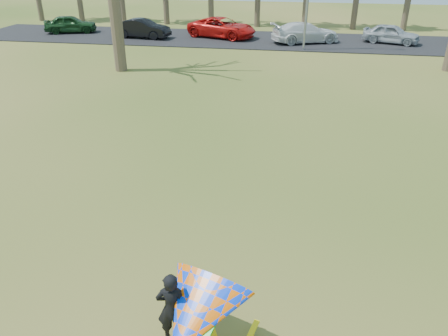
% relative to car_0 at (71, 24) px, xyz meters
% --- Properties ---
extents(ground, '(100.00, 100.00, 0.00)m').
position_rel_car_0_xyz_m(ground, '(16.16, -25.28, -0.73)').
color(ground, '#2A5212').
rests_on(ground, ground).
extents(parking_strip, '(46.00, 7.00, 0.06)m').
position_rel_car_0_xyz_m(parking_strip, '(16.16, -0.28, -0.70)').
color(parking_strip, black).
rests_on(parking_strip, ground).
extents(car_0, '(4.21, 2.74, 1.33)m').
position_rel_car_0_xyz_m(car_0, '(0.00, 0.00, 0.00)').
color(car_0, '#183E1B').
rests_on(car_0, parking_strip).
extents(car_1, '(4.23, 1.87, 1.35)m').
position_rel_car_0_xyz_m(car_1, '(6.30, -1.14, 0.01)').
color(car_1, black).
rests_on(car_1, parking_strip).
extents(car_2, '(5.63, 3.95, 1.43)m').
position_rel_car_0_xyz_m(car_2, '(12.09, 0.05, 0.05)').
color(car_2, red).
rests_on(car_2, parking_strip).
extents(car_3, '(5.14, 3.60, 1.38)m').
position_rel_car_0_xyz_m(car_3, '(18.23, -0.93, 0.02)').
color(car_3, silver).
rests_on(car_3, parking_strip).
extents(car_4, '(4.11, 2.68, 1.30)m').
position_rel_car_0_xyz_m(car_4, '(24.18, -0.16, -0.02)').
color(car_4, '#A0A7AD').
rests_on(car_4, parking_strip).
extents(kite_flyer, '(2.13, 2.39, 2.02)m').
position_rel_car_0_xyz_m(kite_flyer, '(16.45, -28.12, 0.11)').
color(kite_flyer, black).
rests_on(kite_flyer, ground).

